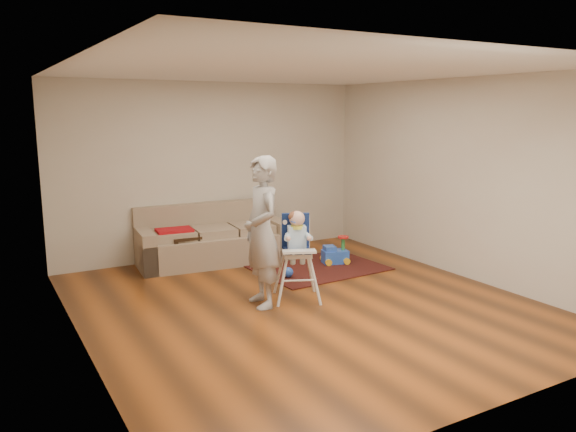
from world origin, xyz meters
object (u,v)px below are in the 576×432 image
sofa (213,234)px  toy_ball (288,272)px  ride_on_toy (335,250)px  high_chair (297,257)px  adult (262,232)px  side_table (186,251)px

sofa → toy_ball: sofa is taller
ride_on_toy → toy_ball: size_ratio=2.88×
ride_on_toy → high_chair: size_ratio=0.37×
sofa → adult: (-0.23, -2.07, 0.45)m
sofa → high_chair: 2.11m
sofa → ride_on_toy: 1.86m
sofa → side_table: sofa is taller
sofa → side_table: size_ratio=4.70×
ride_on_toy → adult: (-1.77, -1.07, 0.66)m
sofa → adult: 2.13m
ride_on_toy → toy_ball: (-0.98, -0.29, -0.13)m
ride_on_toy → adult: size_ratio=0.23×
ride_on_toy → high_chair: (-1.31, -1.09, 0.31)m
side_table → high_chair: bearing=-71.1°
toy_ball → side_table: bearing=130.1°
sofa → side_table: 0.50m
side_table → adult: bearing=-83.5°
toy_ball → adult: bearing=-135.7°
side_table → toy_ball: bearing=-49.9°
ride_on_toy → high_chair: 1.73m
ride_on_toy → adult: adult is taller
sofa → high_chair: (0.23, -2.09, 0.10)m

